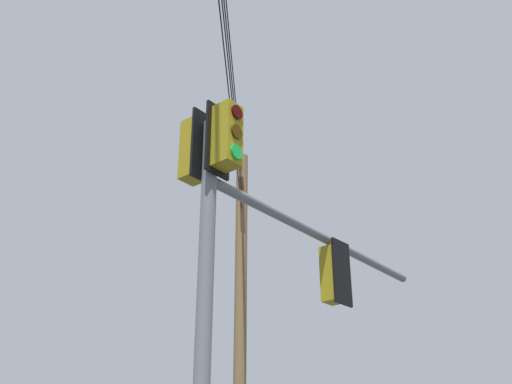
% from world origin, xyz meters
% --- Properties ---
extents(signal_mast_assembly, '(4.85, 3.50, 6.62)m').
position_xyz_m(signal_mast_assembly, '(-1.26, -0.40, 4.74)').
color(signal_mast_assembly, slate).
rests_on(signal_mast_assembly, ground).
extents(utility_pole_wooden, '(0.63, 1.68, 10.86)m').
position_xyz_m(utility_pole_wooden, '(-3.27, -8.39, 5.52)').
color(utility_pole_wooden, brown).
rests_on(utility_pole_wooden, ground).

